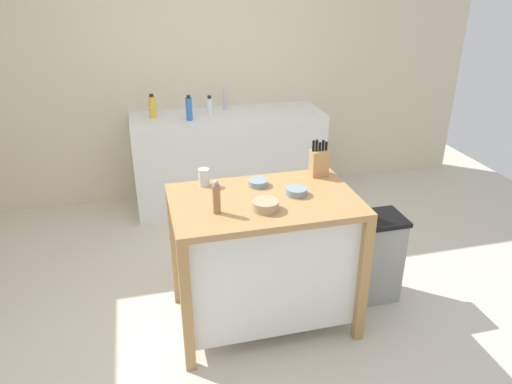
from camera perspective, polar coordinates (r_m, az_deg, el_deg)
ground_plane at (r=3.41m, az=-1.85°, el=-13.95°), size 6.76×6.76×0.00m
wall_back at (r=4.76m, az=-7.63°, el=14.65°), size 5.76×0.10×2.60m
kitchen_island at (r=3.07m, az=0.92°, el=-7.33°), size 1.12×0.71×0.89m
knife_block at (r=3.20m, az=7.40°, el=3.54°), size 0.11×0.09×0.24m
bowl_ceramic_small at (r=2.93m, az=4.77°, el=0.11°), size 0.13×0.13×0.04m
bowl_stoneware_deep at (r=2.73m, az=1.12°, el=-1.54°), size 0.15×0.15×0.06m
bowl_ceramic_wide at (r=3.04m, az=0.23°, el=1.12°), size 0.12×0.12×0.04m
drinking_cup at (r=3.05m, az=-6.13°, el=1.75°), size 0.07×0.07×0.11m
pepper_grinder at (r=2.68m, az=-4.67°, el=-0.67°), size 0.04×0.04×0.20m
trash_bin at (r=3.47m, az=13.59°, el=-7.46°), size 0.36×0.28×0.63m
sink_counter at (r=4.69m, az=-3.22°, el=3.87°), size 1.78×0.60×0.90m
sink_faucet at (r=4.65m, az=-3.73°, el=10.88°), size 0.02×0.02×0.22m
bottle_spray_cleaner at (r=4.50m, az=-12.10°, el=9.77°), size 0.06×0.06×0.22m
bottle_dish_soap at (r=4.56m, az=-5.47°, el=10.08°), size 0.05×0.05×0.17m
bottle_hand_soap at (r=4.38m, az=-7.88°, el=9.69°), size 0.06×0.06×0.22m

